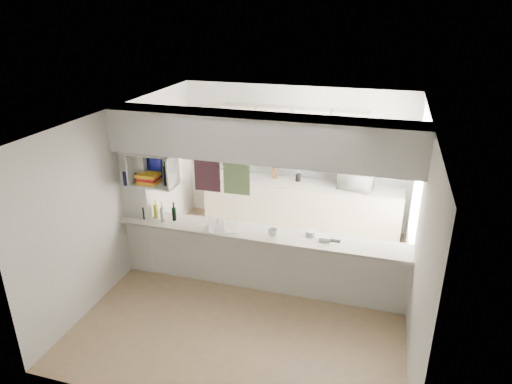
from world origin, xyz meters
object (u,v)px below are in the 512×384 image
at_px(bowl, 355,170).
at_px(dish_rack, 223,224).
at_px(wine_bottles, 159,213).
at_px(microwave, 356,180).

height_order(bowl, dish_rack, bowl).
bearing_deg(bowl, wine_bottles, -142.13).
bearing_deg(microwave, dish_rack, 60.75).
xyz_separation_m(bowl, wine_bottles, (-2.67, -2.08, -0.24)).
distance_m(bowl, wine_bottles, 3.40).
height_order(dish_rack, wine_bottles, wine_bottles).
relative_size(bowl, wine_bottles, 0.44).
bearing_deg(bowl, microwave, 33.49).
relative_size(microwave, bowl, 2.58).
xyz_separation_m(microwave, dish_rack, (-1.70, -2.14, -0.07)).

